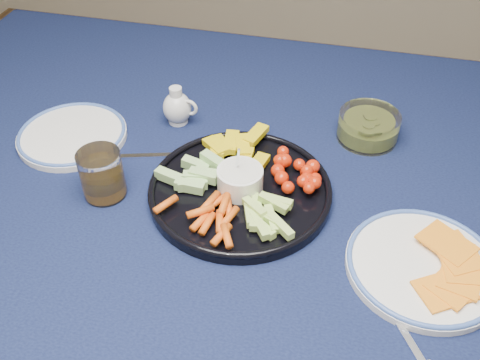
% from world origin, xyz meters
% --- Properties ---
extents(dining_table, '(1.67, 1.07, 0.75)m').
position_xyz_m(dining_table, '(0.00, 0.00, 0.66)').
color(dining_table, '#462D17').
rests_on(dining_table, ground).
extents(crudite_platter, '(0.33, 0.33, 0.11)m').
position_xyz_m(crudite_platter, '(-0.00, -0.08, 0.77)').
color(crudite_platter, black).
rests_on(crudite_platter, dining_table).
extents(creamer_pitcher, '(0.08, 0.06, 0.08)m').
position_xyz_m(creamer_pitcher, '(-0.18, 0.11, 0.78)').
color(creamer_pitcher, silver).
rests_on(creamer_pitcher, dining_table).
extents(pickle_bowl, '(0.12, 0.12, 0.06)m').
position_xyz_m(pickle_bowl, '(0.21, 0.15, 0.77)').
color(pickle_bowl, white).
rests_on(pickle_bowl, dining_table).
extents(cheese_plate, '(0.24, 0.24, 0.03)m').
position_xyz_m(cheese_plate, '(0.32, -0.18, 0.76)').
color(cheese_plate, white).
rests_on(cheese_plate, dining_table).
extents(juice_tumbler, '(0.08, 0.08, 0.09)m').
position_xyz_m(juice_tumbler, '(-0.24, -0.14, 0.79)').
color(juice_tumbler, white).
rests_on(juice_tumbler, dining_table).
extents(fork_left, '(0.18, 0.07, 0.00)m').
position_xyz_m(fork_left, '(-0.19, -0.02, 0.75)').
color(fork_left, white).
rests_on(fork_left, dining_table).
extents(fork_right, '(0.10, 0.16, 0.00)m').
position_xyz_m(fork_right, '(0.30, -0.32, 0.75)').
color(fork_right, white).
rests_on(fork_right, dining_table).
extents(side_plate_extra, '(0.22, 0.22, 0.02)m').
position_xyz_m(side_plate_extra, '(-0.38, 0.00, 0.76)').
color(side_plate_extra, white).
rests_on(side_plate_extra, dining_table).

